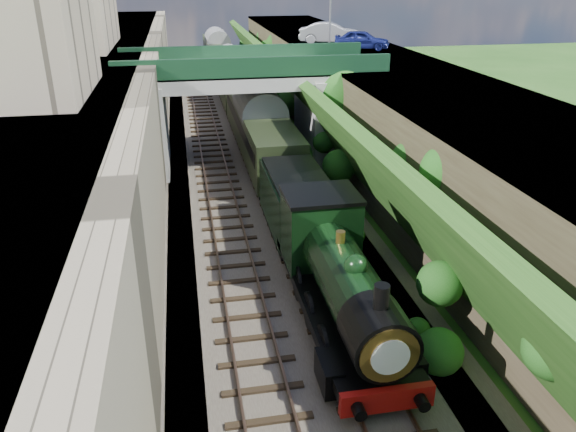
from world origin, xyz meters
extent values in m
cube|color=#473F38|center=(0.00, 20.00, 0.10)|extent=(10.00, 90.00, 0.20)
cube|color=#756B56|center=(-5.50, 20.00, 3.50)|extent=(1.00, 90.00, 7.00)
cube|color=#262628|center=(-9.00, 20.00, 3.50)|extent=(6.00, 90.00, 7.00)
cube|color=#262628|center=(9.50, 20.00, 3.12)|extent=(8.00, 90.00, 6.25)
cube|color=#1E4714|center=(5.00, 20.00, 2.70)|extent=(4.02, 90.00, 6.36)
sphere|color=#194C14|center=(5.05, -1.06, 2.98)|extent=(1.61, 1.61, 1.61)
sphere|color=#194C14|center=(3.66, 2.13, 0.72)|extent=(1.55, 1.55, 1.55)
sphere|color=#194C14|center=(4.44, 4.09, 1.99)|extent=(1.61, 1.61, 1.61)
sphere|color=#194C14|center=(6.11, 7.74, 4.70)|extent=(2.12, 2.12, 2.12)
sphere|color=#194C14|center=(5.81, 10.95, 4.22)|extent=(1.42, 1.42, 1.42)
sphere|color=#194C14|center=(5.44, 14.24, 3.61)|extent=(1.40, 1.40, 1.40)
sphere|color=#194C14|center=(4.41, 16.85, 1.95)|extent=(1.86, 1.86, 1.86)
sphere|color=#194C14|center=(4.55, 20.87, 2.17)|extent=(1.34, 1.34, 1.34)
sphere|color=#194C14|center=(3.61, 22.03, 0.64)|extent=(2.08, 2.08, 2.08)
sphere|color=#194C14|center=(5.89, 26.92, 4.35)|extent=(1.91, 1.91, 1.91)
sphere|color=#194C14|center=(5.45, 29.22, 3.63)|extent=(2.19, 2.19, 2.19)
sphere|color=#194C14|center=(4.68, 31.53, 2.38)|extent=(2.26, 2.26, 2.26)
sphere|color=#194C14|center=(4.51, 35.23, 2.10)|extent=(2.08, 2.08, 2.08)
sphere|color=#194C14|center=(4.38, 37.10, 1.89)|extent=(1.89, 1.89, 1.89)
sphere|color=#194C14|center=(3.82, 40.49, 0.99)|extent=(1.80, 1.80, 1.80)
sphere|color=#194C14|center=(3.89, 43.67, 1.09)|extent=(2.25, 2.25, 2.25)
sphere|color=#194C14|center=(6.18, 46.85, 4.82)|extent=(2.38, 2.38, 2.38)
sphere|color=#194C14|center=(5.62, 49.40, 3.90)|extent=(2.25, 2.25, 2.25)
sphere|color=#194C14|center=(4.32, 53.28, 1.80)|extent=(1.72, 1.72, 1.72)
sphere|color=#194C14|center=(6.09, 56.36, 4.68)|extent=(1.50, 1.50, 1.50)
sphere|color=#194C14|center=(4.68, 58.75, 2.38)|extent=(1.90, 1.90, 1.90)
sphere|color=#194C14|center=(5.13, 62.43, 3.11)|extent=(2.34, 2.34, 2.34)
cube|color=black|center=(-2.00, 20.00, 0.24)|extent=(2.50, 90.00, 0.07)
cube|color=brown|center=(-2.72, 20.00, 0.33)|extent=(0.08, 90.00, 0.14)
cube|color=brown|center=(-1.28, 20.00, 0.33)|extent=(0.08, 90.00, 0.14)
cube|color=black|center=(1.20, 20.00, 0.24)|extent=(2.50, 90.00, 0.07)
cube|color=brown|center=(0.48, 20.00, 0.33)|extent=(0.08, 90.00, 0.14)
cube|color=brown|center=(1.92, 20.00, 0.33)|extent=(0.08, 90.00, 0.14)
cube|color=gray|center=(0.50, 24.00, 5.70)|extent=(16.00, 6.00, 0.90)
cube|color=#163E23|center=(0.50, 21.15, 6.65)|extent=(16.00, 0.30, 1.20)
cube|color=#163E23|center=(0.50, 26.85, 6.65)|extent=(16.00, 0.30, 1.20)
cube|color=gray|center=(-5.50, 24.00, 2.85)|extent=(1.40, 6.40, 5.70)
cube|color=gray|center=(5.20, 24.00, 2.85)|extent=(2.40, 6.40, 5.70)
cube|color=gray|center=(-9.50, 14.00, 9.00)|extent=(4.00, 8.00, 4.00)
cylinder|color=black|center=(5.80, 21.88, 2.20)|extent=(0.30, 0.30, 4.40)
sphere|color=#194C14|center=(5.80, 21.88, 4.80)|extent=(3.60, 3.60, 3.60)
sphere|color=#194C14|center=(6.30, 22.68, 4.20)|extent=(2.40, 2.40, 2.40)
cylinder|color=gray|center=(7.92, 32.90, 9.25)|extent=(0.14, 0.14, 6.00)
imported|color=navy|center=(9.91, 30.91, 6.95)|extent=(4.42, 3.13, 1.40)
imported|color=#98999C|center=(8.47, 34.85, 7.07)|extent=(5.25, 3.12, 1.63)
cube|color=black|center=(1.20, 4.26, 0.50)|extent=(2.40, 8.40, 0.60)
cube|color=black|center=(1.20, 5.26, 1.05)|extent=(2.70, 10.00, 0.35)
cube|color=maroon|center=(1.20, 0.16, 0.95)|extent=(2.70, 0.25, 0.70)
cylinder|color=black|center=(1.20, 4.46, 2.35)|extent=(1.90, 5.60, 1.90)
cylinder|color=black|center=(1.20, 1.16, 2.35)|extent=(1.96, 1.80, 1.96)
cylinder|color=white|center=(1.20, 0.18, 2.35)|extent=(1.10, 0.05, 1.10)
cylinder|color=black|center=(1.20, 1.16, 3.55)|extent=(0.44, 0.44, 0.90)
sphere|color=black|center=(1.20, 3.46, 3.35)|extent=(0.76, 0.76, 0.76)
cylinder|color=#A57F33|center=(1.20, 5.26, 3.45)|extent=(0.32, 0.32, 0.50)
cube|color=black|center=(1.20, 8.06, 2.50)|extent=(2.75, 2.40, 2.80)
cube|color=black|center=(1.20, 8.06, 3.95)|extent=(2.85, 2.50, 0.15)
cube|color=black|center=(-0.05, 1.66, 0.85)|extent=(0.60, 1.40, 0.90)
cube|color=black|center=(2.45, 1.66, 0.85)|extent=(0.60, 1.40, 0.90)
cube|color=black|center=(1.20, 12.46, 0.45)|extent=(2.30, 6.00, 0.50)
cube|color=black|center=(1.20, 12.46, 0.70)|extent=(2.60, 6.00, 0.50)
cube|color=black|center=(1.20, 12.46, 1.90)|extent=(2.70, 6.00, 2.40)
cube|color=black|center=(1.20, 12.46, 3.15)|extent=(2.50, 5.60, 0.20)
cube|color=black|center=(1.20, 25.06, 0.40)|extent=(2.30, 17.00, 0.40)
cube|color=black|center=(1.20, 25.06, 0.65)|extent=(2.50, 17.00, 0.50)
cube|color=#232C19|center=(1.20, 25.06, 2.15)|extent=(2.80, 18.00, 2.70)
cube|color=slate|center=(1.20, 25.06, 3.65)|extent=(2.90, 18.00, 0.50)
cube|color=black|center=(1.20, 43.86, 0.40)|extent=(2.30, 17.00, 0.40)
cube|color=black|center=(1.20, 43.86, 0.65)|extent=(2.50, 17.00, 0.50)
cube|color=#232C19|center=(1.20, 43.86, 2.15)|extent=(2.80, 18.00, 2.70)
cube|color=slate|center=(1.20, 43.86, 3.65)|extent=(2.90, 18.00, 0.50)
cube|color=black|center=(1.20, 62.66, 0.40)|extent=(2.30, 17.00, 0.40)
cube|color=black|center=(1.20, 62.66, 0.65)|extent=(2.50, 17.00, 0.50)
cube|color=#232C19|center=(1.20, 62.66, 2.15)|extent=(2.80, 18.00, 2.70)
cube|color=slate|center=(1.20, 62.66, 3.65)|extent=(2.90, 18.00, 0.50)
camera|label=1|loc=(-3.74, -11.21, 11.81)|focal=35.00mm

